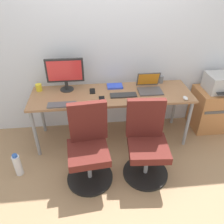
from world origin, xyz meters
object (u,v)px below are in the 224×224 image
Objects in this scene: side_cabinet at (213,109)px; office_chair_left at (89,148)px; desktop_monitor at (65,72)px; water_bottle_on_floor at (18,165)px; office_chair_right at (146,144)px; open_laptop at (149,86)px; coffee_mug at (39,87)px; printer at (220,83)px.

office_chair_left is at bearing -157.12° from side_cabinet.
office_chair_left is at bearing -73.15° from desktop_monitor.
office_chair_left is 0.90m from water_bottle_on_floor.
desktop_monitor is (-0.91, 0.84, 0.56)m from office_chair_right.
open_laptop is (0.18, 0.72, 0.36)m from office_chair_right.
printer is at bearing -1.52° from coffee_mug.
office_chair_left reaches higher than coffee_mug.
printer reaches higher than water_bottle_on_floor.
side_cabinet is 1.58× the size of printer.
desktop_monitor is at bearing -2.21° from coffee_mug.
water_bottle_on_floor is at bearing -107.18° from coffee_mug.
office_chair_right reaches higher than side_cabinet.
desktop_monitor is at bearing 137.35° from office_chair_right.
water_bottle_on_floor is 3.37× the size of coffee_mug.
office_chair_left reaches higher than water_bottle_on_floor.
office_chair_left is 2.35× the size of printer.
coffee_mug is at bearing 178.50° from side_cabinet.
water_bottle_on_floor is (-1.51, 0.10, -0.28)m from office_chair_right.
side_cabinet is 0.44m from printer.
coffee_mug reaches higher than side_cabinet.
printer reaches higher than side_cabinet.
side_cabinet is at bearing 90.00° from printer.
side_cabinet is 2.82m from water_bottle_on_floor.
open_laptop is at bearing 20.24° from water_bottle_on_floor.
office_chair_left is at bearing -54.06° from coffee_mug.
open_laptop is 3.37× the size of coffee_mug.
coffee_mug is (-0.37, 0.01, -0.20)m from desktop_monitor.
office_chair_right is at bearing -146.95° from side_cabinet.
open_laptop reaches higher than water_bottle_on_floor.
coffee_mug is at bearing 174.79° from open_laptop.
office_chair_right is 1.48m from printer.
office_chair_right reaches higher than water_bottle_on_floor.
printer is at bearing 33.02° from office_chair_right.
desktop_monitor reaches higher than side_cabinet.
printer is 0.83× the size of desktop_monitor.
side_cabinet is at bearing -1.37° from desktop_monitor.
office_chair_left reaches higher than side_cabinet.
office_chair_left is 1.11m from coffee_mug.
side_cabinet is at bearing 22.88° from office_chair_left.
desktop_monitor is (-0.25, 0.84, 0.56)m from office_chair_left.
open_laptop is at bearing -176.29° from printer.
office_chair_right is 1.49× the size of side_cabinet.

